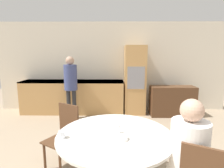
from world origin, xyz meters
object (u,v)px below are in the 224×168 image
(oven_unit, at_px, (135,80))
(cup, at_px, (62,134))
(chair_far_left, at_px, (65,133))
(sideboard, at_px, (172,101))
(person_standing, at_px, (71,81))
(bowl_near, at_px, (121,138))
(dining_table, at_px, (115,150))
(person_seated, at_px, (190,156))

(oven_unit, relative_size, cup, 23.41)
(chair_far_left, bearing_deg, cup, -44.99)
(sideboard, xyz_separation_m, chair_far_left, (-2.32, -2.22, 0.10))
(sideboard, relative_size, person_standing, 0.73)
(oven_unit, distance_m, bowl_near, 3.20)
(dining_table, bearing_deg, sideboard, 60.31)
(sideboard, relative_size, dining_table, 0.90)
(oven_unit, height_order, dining_table, oven_unit)
(oven_unit, bearing_deg, bowl_near, -99.09)
(sideboard, bearing_deg, cup, -126.67)
(dining_table, bearing_deg, person_standing, 114.03)
(person_standing, bearing_deg, sideboard, 5.77)
(cup, distance_m, bowl_near, 0.64)
(person_seated, distance_m, bowl_near, 0.67)
(sideboard, relative_size, person_seated, 0.94)
(sideboard, relative_size, cup, 14.52)
(person_seated, relative_size, cup, 15.44)
(dining_table, relative_size, person_seated, 1.05)
(person_standing, bearing_deg, person_seated, -57.92)
(dining_table, distance_m, bowl_near, 0.27)
(oven_unit, distance_m, sideboard, 1.17)
(dining_table, xyz_separation_m, bowl_near, (0.07, -0.14, 0.22))
(sideboard, distance_m, person_seated, 3.30)
(dining_table, distance_m, person_standing, 2.78)
(chair_far_left, height_order, bowl_near, chair_far_left)
(oven_unit, distance_m, dining_table, 3.10)
(bowl_near, bearing_deg, person_seated, -21.16)
(dining_table, relative_size, person_standing, 0.81)
(sideboard, xyz_separation_m, bowl_near, (-1.52, -2.92, 0.37))
(oven_unit, distance_m, cup, 3.34)
(dining_table, bearing_deg, chair_far_left, 143.24)
(dining_table, bearing_deg, person_seated, -28.94)
(person_seated, bearing_deg, bowl_near, 158.84)
(person_standing, bearing_deg, dining_table, -65.97)
(sideboard, distance_m, chair_far_left, 3.22)
(dining_table, xyz_separation_m, person_seated, (0.69, -0.38, 0.17))
(person_seated, distance_m, person_standing, 3.42)
(cup, bearing_deg, dining_table, 11.63)
(person_standing, bearing_deg, chair_far_left, -79.09)
(sideboard, xyz_separation_m, dining_table, (-1.58, -2.78, 0.15))
(oven_unit, relative_size, chair_far_left, 2.07)
(cup, bearing_deg, bowl_near, -2.13)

